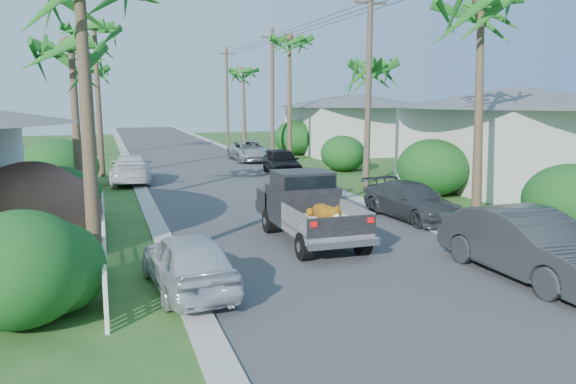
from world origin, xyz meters
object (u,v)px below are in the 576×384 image
object	(u,v)px
palm_r_b	(369,63)
house_right_near	(515,141)
parked_car_ln	(188,262)
palm_l_b	(71,45)
parked_car_rm	(412,201)
utility_pole_d	(227,94)
parked_car_lf	(131,169)
parked_car_rd	(250,151)
palm_r_c	(290,39)
house_right_far	(356,126)
pickup_truck	(306,206)
palm_r_d	(243,70)
parked_car_rf	(282,162)
utility_pole_b	(368,90)
palm_l_c	(94,28)
palm_l_d	(90,68)
palm_r_a	(485,1)
parked_car_rn	(529,245)
utility_pole_c	(272,93)

from	to	relation	value
palm_r_b	house_right_near	xyz separation A→B (m)	(6.40, -3.00, -3.73)
parked_car_ln	palm_l_b	xyz separation A→B (m)	(-2.56, 10.10, 5.48)
parked_car_rm	house_right_near	world-z (taller)	house_right_near
parked_car_rm	utility_pole_d	distance (m)	36.24
parked_car_ln	parked_car_lf	size ratio (longest dim) A/B	0.81
parked_car_rd	palm_r_c	world-z (taller)	palm_r_c
utility_pole_d	house_right_far	bearing A→B (deg)	-60.35
pickup_truck	house_right_near	distance (m)	14.68
palm_r_c	palm_r_d	xyz separation A→B (m)	(0.30, 14.00, -1.37)
palm_l_b	palm_r_b	xyz separation A→B (m)	(13.40, 3.00, -0.20)
palm_l_b	parked_car_rf	bearing A→B (deg)	36.14
pickup_truck	utility_pole_b	distance (m)	10.07
parked_car_ln	pickup_truck	bearing A→B (deg)	-143.72
house_right_near	utility_pole_b	distance (m)	7.84
parked_car_rm	utility_pole_b	distance (m)	7.28
palm_r_d	utility_pole_d	size ratio (longest dim) A/B	0.89
palm_l_c	palm_r_b	distance (m)	14.55
palm_r_c	palm_r_b	bearing A→B (deg)	-87.92
palm_l_d	palm_l_c	bearing A→B (deg)	-87.61
parked_car_rf	palm_r_a	size ratio (longest dim) A/B	0.49
parked_car_rn	parked_car_lf	world-z (taller)	parked_car_rn
palm_r_b	house_right_near	size ratio (longest dim) A/B	0.80
pickup_truck	house_right_far	size ratio (longest dim) A/B	0.57
utility_pole_c	parked_car_rf	bearing A→B (deg)	-103.38
parked_car_rd	utility_pole_b	world-z (taller)	utility_pole_b
palm_r_b	parked_car_rm	bearing A→B (deg)	-105.13
palm_l_b	palm_l_d	distance (m)	22.00
parked_car_rd	parked_car_lf	bearing A→B (deg)	-135.68
palm_l_d	palm_r_c	xyz separation A→B (m)	(12.70, -8.00, 1.67)
house_right_far	palm_r_d	bearing A→B (deg)	123.02
pickup_truck	house_right_far	bearing A→B (deg)	61.80
utility_pole_d	parked_car_rm	bearing A→B (deg)	-91.85
palm_l_d	palm_r_b	world-z (taller)	palm_l_d
parked_car_rn	utility_pole_d	size ratio (longest dim) A/B	0.55
parked_car_rf	palm_r_b	xyz separation A→B (m)	(3.00, -4.59, 5.22)
parked_car_rm	palm_r_b	distance (m)	9.84
parked_car_rf	house_right_far	distance (m)	14.09
parked_car_rn	palm_r_c	distance (m)	26.87
palm_r_c	palm_r_d	world-z (taller)	palm_r_c
pickup_truck	house_right_far	xyz separation A→B (m)	(13.12, 24.47, 1.11)
palm_r_a	parked_car_rm	bearing A→B (deg)	151.78
palm_r_b	house_right_near	bearing A→B (deg)	-25.11
palm_r_a	parked_car_rf	bearing A→B (deg)	101.23
parked_car_rd	parked_car_lf	distance (m)	11.39
parked_car_lf	parked_car_rn	bearing A→B (deg)	118.07
palm_r_b	utility_pole_d	bearing A→B (deg)	92.05
palm_r_c	utility_pole_d	bearing A→B (deg)	92.02
parked_car_rm	palm_l_b	xyz separation A→B (m)	(-11.24, 5.00, 5.51)
pickup_truck	palm_r_b	distance (m)	12.62
parked_car_rn	parked_car_lf	bearing A→B (deg)	111.89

